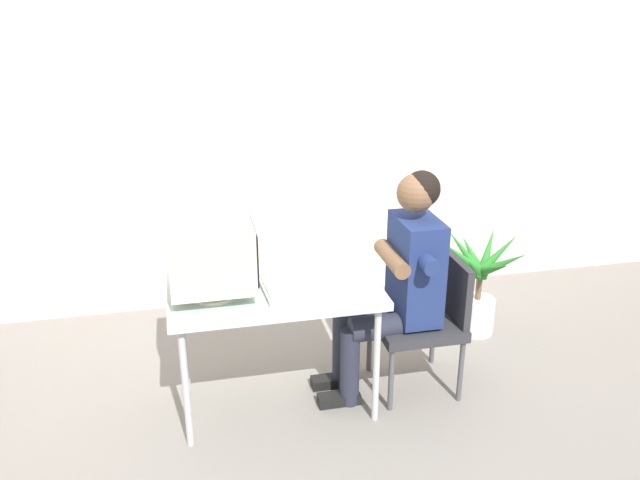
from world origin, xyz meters
TOP-DOWN VIEW (x-y plane):
  - ground_plane at (0.00, 0.00)m, footprint 12.00×12.00m
  - wall_back at (0.30, 1.40)m, footprint 8.00×0.10m
  - desk at (0.00, 0.00)m, footprint 1.11×0.62m
  - crt_monitor at (-0.32, -0.02)m, footprint 0.43×0.39m
  - keyboard at (0.02, -0.01)m, footprint 0.20×0.44m
  - office_chair at (0.87, 0.02)m, footprint 0.47×0.47m
  - person_seated at (0.70, 0.02)m, footprint 0.68×0.57m
  - potted_plant at (1.45, 0.53)m, footprint 0.56×0.64m

SIDE VIEW (x-z plane):
  - ground_plane at x=0.00m, z-range 0.00..0.00m
  - potted_plant at x=1.45m, z-range 0.00..0.72m
  - office_chair at x=0.87m, z-range 0.06..0.86m
  - desk at x=0.00m, z-range 0.30..1.03m
  - person_seated at x=0.70m, z-range 0.06..1.37m
  - keyboard at x=0.02m, z-range 0.73..0.76m
  - crt_monitor at x=-0.32m, z-range 0.76..1.15m
  - wall_back at x=0.30m, z-range 0.00..3.00m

